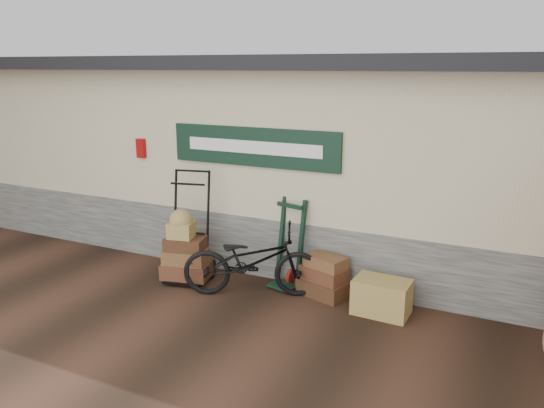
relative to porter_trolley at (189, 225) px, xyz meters
The scene contains 7 objects.
ground 1.48m from the porter_trolley, 24.31° to the right, with size 80.00×80.00×0.00m, color black.
station_building 2.62m from the porter_trolley, 63.26° to the left, with size 14.40×4.10×3.20m.
porter_trolley is the anchor object (origin of this frame).
green_barrow 1.49m from the porter_trolley, 13.32° to the left, with size 0.46×0.39×1.27m, color black, non-canonical shape.
suitcase_stack 2.08m from the porter_trolley, ahead, with size 0.66×0.42×0.59m, color #3B2012, non-canonical shape.
wicker_hamper 2.91m from the porter_trolley, ahead, with size 0.69×0.45×0.45m, color olive.
bicycle 1.15m from the porter_trolley, ahead, with size 1.89×0.66×1.10m, color black.
Camera 1 is at (3.16, -5.61, 3.07)m, focal length 35.00 mm.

